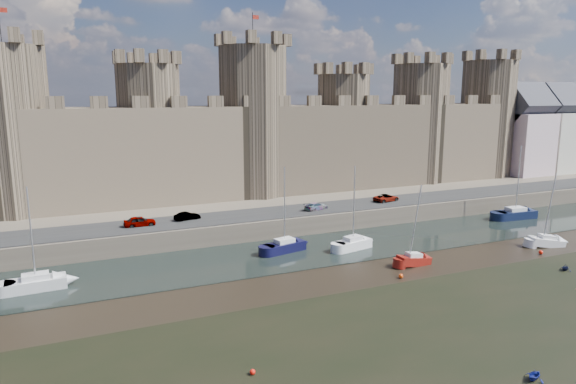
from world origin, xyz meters
name	(u,v)px	position (x,y,z in m)	size (l,w,h in m)	color
ground	(443,338)	(0.00, 0.00, 0.00)	(160.00, 160.00, 0.00)	black
seaweed_patch	(504,377)	(0.00, -6.00, 0.01)	(70.00, 34.00, 0.01)	black
water_channel	(308,251)	(0.00, 24.00, 0.04)	(160.00, 12.00, 0.08)	black
quay	(222,189)	(0.00, 60.00, 1.25)	(160.00, 60.00, 2.50)	#4C443A
road	(276,212)	(0.00, 34.00, 2.55)	(160.00, 7.00, 0.10)	black
castle	(238,137)	(-0.64, 48.00, 11.67)	(108.50, 11.00, 29.00)	#42382B
townhouses	(572,131)	(71.50, 46.00, 10.59)	(35.50, 9.05, 18.13)	beige
car_0	(140,221)	(-17.95, 33.91, 3.14)	(1.52, 3.77, 1.28)	gray
car_1	(187,216)	(-11.97, 34.66, 3.04)	(1.15, 3.29, 1.08)	gray
car_2	(316,206)	(5.77, 33.35, 3.04)	(1.51, 3.71, 1.08)	gray
car_3	(386,198)	(17.86, 34.13, 3.08)	(1.92, 4.16, 1.16)	gray
sailboat_0	(36,283)	(-29.10, 23.17, 0.78)	(5.45, 2.39, 9.98)	silver
sailboat_1	(285,246)	(-2.71, 24.73, 0.80)	(5.34, 3.03, 10.08)	black
sailboat_2	(353,243)	(5.22, 22.38, 0.81)	(4.93, 2.72, 10.05)	white
sailboat_3	(515,213)	(35.24, 25.91, 0.83)	(6.38, 2.92, 10.88)	black
sailboat_4	(414,259)	(8.39, 14.82, 0.68)	(3.86, 1.62, 8.89)	maroon
sailboat_5	(546,241)	(27.68, 14.09, 0.67)	(4.49, 2.66, 9.09)	white
dinghy_1	(535,375)	(1.47, -7.13, 0.37)	(1.21, 0.74, 1.40)	navy
dinghy_7	(565,267)	(22.03, 6.93, 0.36)	(1.17, 0.72, 1.36)	#0E1233
buoy_1	(401,276)	(4.70, 12.00, 0.24)	(0.47, 0.47, 0.47)	#FC460B
buoy_3	(541,252)	(24.35, 12.00, 0.25)	(0.50, 0.50, 0.50)	#FC1E0B
buoy_4	(253,372)	(-15.21, 0.90, 0.20)	(0.39, 0.39, 0.39)	#FF150B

